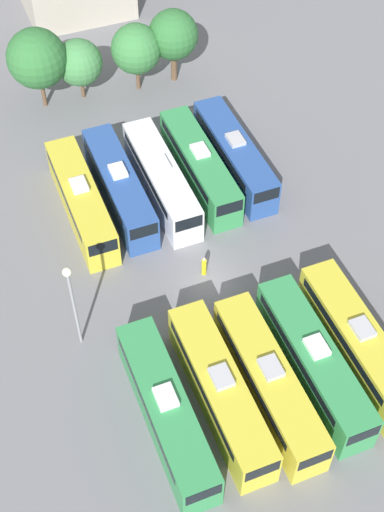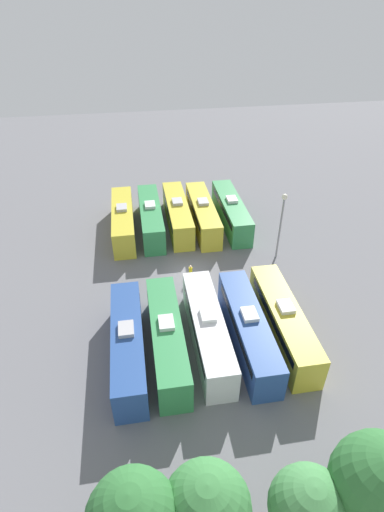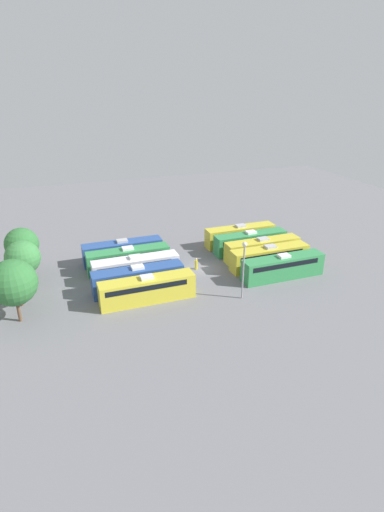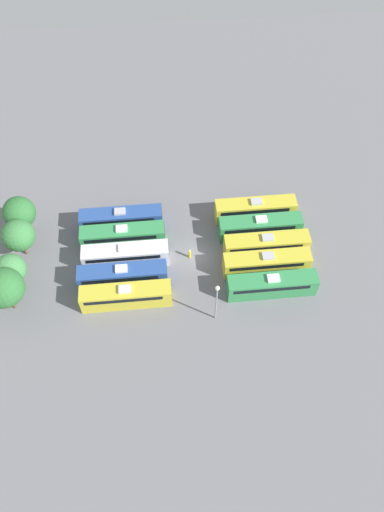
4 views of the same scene
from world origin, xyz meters
The scene contains 17 objects.
ground_plane centered at (0.00, 0.00, 0.00)m, with size 122.74×122.74×0.00m, color slate.
bus_0 centered at (-6.77, -9.65, 1.73)m, with size 2.50×11.98×3.51m.
bus_1 centered at (-3.18, -9.61, 1.73)m, with size 2.50×11.98×3.51m.
bus_2 centered at (-0.12, -10.12, 1.73)m, with size 2.50×11.98×3.51m.
bus_3 centered at (3.20, -9.81, 1.73)m, with size 2.50×11.98×3.51m.
bus_4 centered at (6.55, -9.66, 1.73)m, with size 2.50×11.98×3.51m.
bus_5 centered at (-6.63, 9.73, 1.73)m, with size 2.50×11.98×3.51m.
bus_6 centered at (-3.40, 10.14, 1.73)m, with size 2.50×11.98×3.51m.
bus_7 centered at (-0.05, 9.68, 1.73)m, with size 2.50×11.98×3.51m.
bus_8 centered at (3.37, 10.02, 1.73)m, with size 2.50×11.98×3.51m.
bus_9 centered at (6.54, 10.22, 1.73)m, with size 2.50×11.98×3.51m.
worker_person centered at (-0.03, 0.71, 0.80)m, with size 0.36×0.36×1.72m.
light_pole centered at (-10.07, -1.72, 5.24)m, with size 0.60×0.60×7.72m.
tree_0 centered at (-5.99, 24.65, 4.95)m, with size 5.29×5.29×7.61m.
tree_1 centered at (-2.38, 24.58, 3.69)m, with size 4.21×4.21×5.80m.
tree_2 centered at (2.82, 23.95, 4.22)m, with size 4.55×4.55×6.50m.
tree_3 centered at (6.44, 24.05, 4.74)m, with size 4.58×4.58×7.07m.
Camera 1 is at (-13.09, -29.83, 40.63)m, focal length 50.00 mm.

